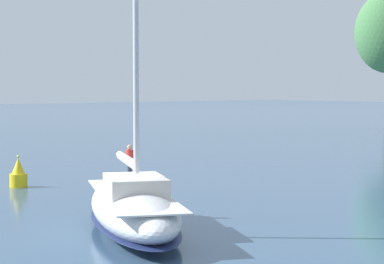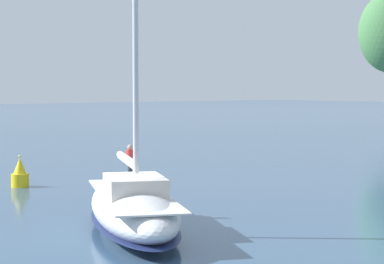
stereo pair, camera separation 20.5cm
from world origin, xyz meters
TOP-DOWN VIEW (x-y plane):
  - ground_plane at (0.00, 0.00)m, footprint 400.00×400.00m
  - sailboat_main at (0.03, -0.01)m, footprint 11.69×7.58m
  - channel_buoy at (-15.37, 2.03)m, footprint 1.03×1.03m

SIDE VIEW (x-z plane):
  - ground_plane at x=0.00m, z-range 0.00..0.00m
  - channel_buoy at x=-15.37m, z-range -0.20..1.68m
  - sailboat_main at x=0.03m, z-range -6.76..8.88m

